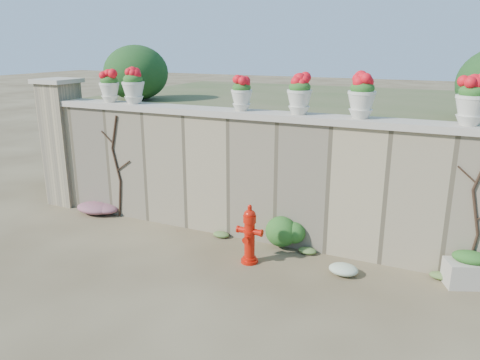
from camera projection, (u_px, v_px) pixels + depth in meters
The scene contains 19 objects.
ground at pixel (203, 283), 6.33m from camera, with size 80.00×80.00×0.00m, color #4B3C25.
stone_wall at pixel (256, 179), 7.61m from camera, with size 8.00×0.40×2.00m, color gray.
wall_cap at pixel (257, 115), 7.32m from camera, with size 8.10×0.52×0.10m, color #BAB09D.
gate_pillar at pixel (64, 142), 9.23m from camera, with size 0.72×0.72×2.48m.
raised_fill at pixel (313, 143), 10.39m from camera, with size 9.00×6.00×2.00m, color #384C23.
back_shrub_left at pixel (136, 73), 9.53m from camera, with size 1.30×1.30×1.10m, color #143814.
vine_left at pixel (117, 165), 8.52m from camera, with size 0.60×0.04×1.91m.
vine_right at pixel (476, 213), 6.11m from camera, with size 0.60×0.04×1.91m.
fire_hydrant at pixel (250, 234), 6.81m from camera, with size 0.38×0.27×0.90m.
planter_box at pixel (469, 270), 6.22m from camera, with size 0.68×0.55×0.49m.
green_shrub at pixel (288, 230), 7.32m from camera, with size 0.67×0.60×0.64m, color #1E5119.
magenta_clump at pixel (97, 206), 8.95m from camera, with size 1.00×0.67×0.27m, color #B7247B.
white_flowers at pixel (346, 271), 6.46m from camera, with size 0.54×0.43×0.19m, color white.
urn_pot_0 at pixel (109, 87), 8.41m from camera, with size 0.36×0.36×0.56m.
urn_pot_1 at pixel (133, 86), 8.18m from camera, with size 0.39×0.39×0.61m.
urn_pot_2 at pixel (242, 94), 7.34m from camera, with size 0.34×0.34×0.53m.
urn_pot_3 at pixel (299, 95), 6.94m from camera, with size 0.37×0.37×0.58m.
urn_pot_4 at pixel (362, 97), 6.56m from camera, with size 0.39×0.39×0.62m.
urn_pot_5 at pixel (472, 101), 5.99m from camera, with size 0.40×0.40×0.63m.
Camera 1 is at (2.87, -4.93, 3.12)m, focal length 35.00 mm.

